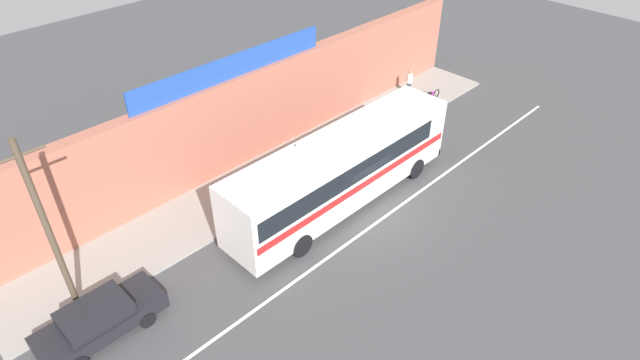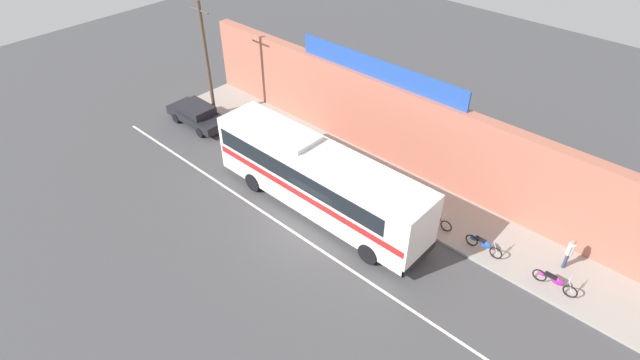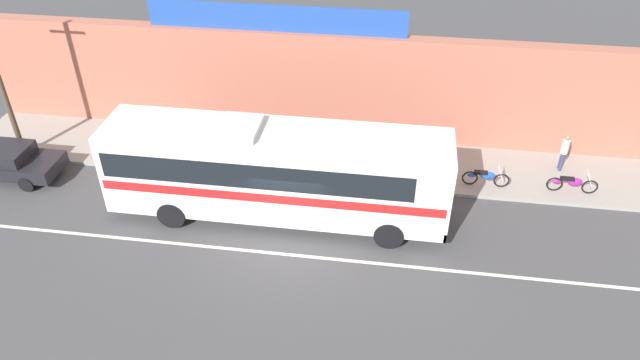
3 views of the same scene
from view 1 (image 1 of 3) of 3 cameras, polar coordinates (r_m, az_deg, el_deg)
The scene contains 12 objects.
ground_plane at distance 24.78m, azimuth 5.41°, elevation -3.21°, with size 70.00×70.00×0.00m, color #444447.
sidewalk_slab at distance 27.60m, azimuth -2.80°, elevation 1.75°, with size 30.00×3.60×0.14m, color gray.
storefront_facade at distance 27.79m, azimuth -5.97°, elevation 7.49°, with size 30.00×0.70×4.80m, color #B26651.
storefront_billboard at distance 25.56m, azimuth -9.39°, elevation 11.93°, with size 10.79×0.12×1.10m, color #234CAD.
road_center_stripe at distance 24.40m, azimuth 6.83°, elevation -4.04°, with size 30.00×0.14×0.01m, color silver.
intercity_bus at distance 23.80m, azimuth 2.20°, elevation 1.32°, with size 12.25×2.67×3.78m.
parked_car at distance 20.74m, azimuth -22.61°, elevation -13.63°, with size 4.43×1.87×1.37m.
utility_pole at distance 19.62m, azimuth -27.09°, elevation -5.01°, with size 1.60×0.22×7.48m.
motorcycle_black at distance 29.48m, azimuth 5.02°, elevation 5.25°, with size 1.91×0.56×0.94m.
motorcycle_purple at distance 33.73m, azimuth 11.72°, elevation 8.84°, with size 1.94×0.56×0.94m.
motorcycle_orange at distance 31.28m, azimuth 8.29°, elevation 6.96°, with size 1.84×0.56×0.94m.
pedestrian_far_right at distance 34.19m, azimuth 9.56°, elevation 10.49°, with size 0.30×0.48×1.65m.
Camera 1 is at (-15.11, -11.81, 15.69)m, focal length 29.81 mm.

